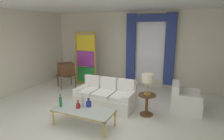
% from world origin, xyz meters
% --- Properties ---
extents(ground_plane, '(16.00, 16.00, 0.00)m').
position_xyz_m(ground_plane, '(0.00, 0.00, 0.00)').
color(ground_plane, white).
extents(wall_rear, '(8.00, 0.12, 3.00)m').
position_xyz_m(wall_rear, '(0.00, 3.06, 1.50)').
color(wall_rear, silver).
rests_on(wall_rear, ground).
extents(wall_left, '(0.12, 7.00, 3.00)m').
position_xyz_m(wall_left, '(-3.66, 0.60, 1.50)').
color(wall_left, silver).
rests_on(wall_left, ground).
extents(ceiling_slab, '(8.00, 7.60, 0.04)m').
position_xyz_m(ceiling_slab, '(0.00, 0.80, 3.02)').
color(ceiling_slab, white).
extents(curtained_window, '(2.00, 0.17, 2.70)m').
position_xyz_m(curtained_window, '(0.72, 2.89, 1.74)').
color(curtained_window, white).
rests_on(curtained_window, ground).
extents(couch_white_long, '(1.76, 0.92, 0.86)m').
position_xyz_m(couch_white_long, '(-0.02, 0.51, 0.30)').
color(couch_white_long, white).
rests_on(couch_white_long, ground).
extents(coffee_table, '(1.48, 0.67, 0.41)m').
position_xyz_m(coffee_table, '(-0.01, -0.78, 0.38)').
color(coffee_table, silver).
rests_on(coffee_table, ground).
extents(bottle_blue_decanter, '(0.07, 0.07, 0.34)m').
position_xyz_m(bottle_blue_decanter, '(-0.63, -0.86, 0.55)').
color(bottle_blue_decanter, '#196B3D').
rests_on(bottle_blue_decanter, coffee_table).
extents(bottle_crystal_tall, '(0.10, 0.10, 0.20)m').
position_xyz_m(bottle_crystal_tall, '(-0.19, -0.75, 0.48)').
color(bottle_crystal_tall, maroon).
rests_on(bottle_crystal_tall, coffee_table).
extents(bottle_amber_squat, '(0.14, 0.14, 0.23)m').
position_xyz_m(bottle_amber_squat, '(-0.00, -0.57, 0.49)').
color(bottle_amber_squat, navy).
rests_on(bottle_amber_squat, coffee_table).
extents(bottle_ruby_flask, '(0.07, 0.07, 0.35)m').
position_xyz_m(bottle_ruby_flask, '(-0.12, -0.64, 0.55)').
color(bottle_ruby_flask, silver).
rests_on(bottle_ruby_flask, coffee_table).
extents(vintage_tv, '(0.75, 0.77, 1.35)m').
position_xyz_m(vintage_tv, '(-2.30, 1.53, 0.73)').
color(vintage_tv, brown).
rests_on(vintage_tv, ground).
extents(armchair_white, '(0.88, 0.88, 0.80)m').
position_xyz_m(armchair_white, '(2.17, 1.11, 0.29)').
color(armchair_white, white).
rests_on(armchair_white, ground).
extents(stained_glass_divider, '(0.95, 0.05, 2.20)m').
position_xyz_m(stained_glass_divider, '(-1.74, 2.13, 1.06)').
color(stained_glass_divider, gold).
rests_on(stained_glass_divider, ground).
extents(peacock_figurine, '(0.44, 0.60, 0.50)m').
position_xyz_m(peacock_figurine, '(-1.25, 1.70, 0.22)').
color(peacock_figurine, beige).
rests_on(peacock_figurine, ground).
extents(round_side_table, '(0.48, 0.48, 0.59)m').
position_xyz_m(round_side_table, '(1.26, 0.39, 0.36)').
color(round_side_table, brown).
rests_on(round_side_table, ground).
extents(table_lamp_brass, '(0.32, 0.32, 0.57)m').
position_xyz_m(table_lamp_brass, '(1.26, 0.39, 1.03)').
color(table_lamp_brass, '#B29338').
rests_on(table_lamp_brass, round_side_table).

